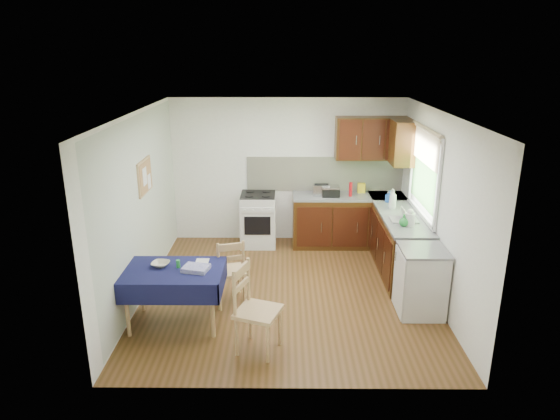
{
  "coord_description": "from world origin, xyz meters",
  "views": [
    {
      "loc": [
        -0.06,
        -6.34,
        3.28
      ],
      "look_at": [
        -0.11,
        0.1,
        1.18
      ],
      "focal_mm": 32.0,
      "sensor_mm": 36.0,
      "label": 1
    }
  ],
  "objects_px": {
    "dining_table": "(174,277)",
    "sandwich_press": "(331,191)",
    "chair_far": "(230,269)",
    "chair_near": "(254,306)",
    "dish_rack": "(404,219)",
    "kettle": "(410,218)",
    "toaster": "(321,190)"
  },
  "relations": [
    {
      "from": "toaster",
      "to": "chair_far",
      "type": "bearing_deg",
      "value": -123.25
    },
    {
      "from": "sandwich_press",
      "to": "chair_near",
      "type": "bearing_deg",
      "value": -114.38
    },
    {
      "from": "chair_far",
      "to": "chair_near",
      "type": "distance_m",
      "value": 1.19
    },
    {
      "from": "dish_rack",
      "to": "kettle",
      "type": "bearing_deg",
      "value": -89.9
    },
    {
      "from": "kettle",
      "to": "chair_near",
      "type": "bearing_deg",
      "value": -141.21
    },
    {
      "from": "chair_near",
      "to": "toaster",
      "type": "relative_size",
      "value": 3.74
    },
    {
      "from": "chair_far",
      "to": "toaster",
      "type": "height_order",
      "value": "toaster"
    },
    {
      "from": "chair_far",
      "to": "chair_near",
      "type": "relative_size",
      "value": 0.89
    },
    {
      "from": "kettle",
      "to": "sandwich_press",
      "type": "bearing_deg",
      "value": 123.91
    },
    {
      "from": "dish_rack",
      "to": "toaster",
      "type": "bearing_deg",
      "value": 123.99
    },
    {
      "from": "sandwich_press",
      "to": "kettle",
      "type": "bearing_deg",
      "value": -60.92
    },
    {
      "from": "dish_rack",
      "to": "kettle",
      "type": "relative_size",
      "value": 1.58
    },
    {
      "from": "dining_table",
      "to": "chair_far",
      "type": "xyz_separation_m",
      "value": [
        0.62,
        0.56,
        -0.14
      ]
    },
    {
      "from": "dining_table",
      "to": "kettle",
      "type": "relative_size",
      "value": 4.94
    },
    {
      "from": "toaster",
      "to": "chair_near",
      "type": "bearing_deg",
      "value": -106.79
    },
    {
      "from": "toaster",
      "to": "dish_rack",
      "type": "bearing_deg",
      "value": -48.8
    },
    {
      "from": "dining_table",
      "to": "sandwich_press",
      "type": "height_order",
      "value": "sandwich_press"
    },
    {
      "from": "chair_far",
      "to": "dining_table",
      "type": "bearing_deg",
      "value": 25.01
    },
    {
      "from": "toaster",
      "to": "dish_rack",
      "type": "xyz_separation_m",
      "value": [
        1.11,
        -1.27,
        -0.07
      ]
    },
    {
      "from": "dining_table",
      "to": "kettle",
      "type": "bearing_deg",
      "value": 21.9
    },
    {
      "from": "dining_table",
      "to": "chair_near",
      "type": "height_order",
      "value": "chair_near"
    },
    {
      "from": "chair_near",
      "to": "sandwich_press",
      "type": "distance_m",
      "value": 3.37
    },
    {
      "from": "chair_far",
      "to": "dish_rack",
      "type": "xyz_separation_m",
      "value": [
        2.46,
        0.78,
        0.44
      ]
    },
    {
      "from": "dish_rack",
      "to": "kettle",
      "type": "xyz_separation_m",
      "value": [
        0.03,
        -0.21,
        0.09
      ]
    },
    {
      "from": "chair_near",
      "to": "dish_rack",
      "type": "bearing_deg",
      "value": -27.56
    },
    {
      "from": "dining_table",
      "to": "sandwich_press",
      "type": "bearing_deg",
      "value": 52.59
    },
    {
      "from": "sandwich_press",
      "to": "dish_rack",
      "type": "height_order",
      "value": "dish_rack"
    },
    {
      "from": "dining_table",
      "to": "toaster",
      "type": "xyz_separation_m",
      "value": [
        1.97,
        2.61,
        0.37
      ]
    },
    {
      "from": "dining_table",
      "to": "chair_far",
      "type": "relative_size",
      "value": 1.32
    },
    {
      "from": "chair_near",
      "to": "kettle",
      "type": "distance_m",
      "value": 2.74
    },
    {
      "from": "sandwich_press",
      "to": "kettle",
      "type": "distance_m",
      "value": 1.76
    },
    {
      "from": "sandwich_press",
      "to": "dish_rack",
      "type": "relative_size",
      "value": 0.75
    }
  ]
}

